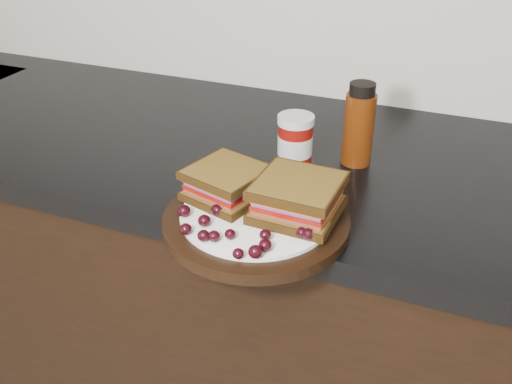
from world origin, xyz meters
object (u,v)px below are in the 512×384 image
plate (256,221)px  oil_bottle (359,124)px  sandwich_left (227,183)px  condiment_jar (295,141)px

plate → oil_bottle: (0.09, 0.26, 0.07)m
plate → sandwich_left: (-0.06, 0.03, 0.04)m
sandwich_left → oil_bottle: oil_bottle is taller
condiment_jar → oil_bottle: oil_bottle is taller
plate → oil_bottle: bearing=71.2°
plate → sandwich_left: 0.08m
sandwich_left → oil_bottle: 0.28m
condiment_jar → oil_bottle: 0.12m
plate → sandwich_left: bearing=155.6°
plate → oil_bottle: 0.29m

